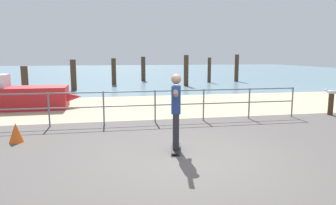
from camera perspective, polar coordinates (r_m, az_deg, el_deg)
name	(u,v)px	position (r m, az deg, el deg)	size (l,w,h in m)	color
ground_plane	(205,179)	(5.54, 6.89, -13.98)	(24.00, 10.00, 0.04)	#514C49
beach_strip	(148,106)	(13.13, -3.73, -0.59)	(24.00, 6.00, 0.04)	tan
sea_surface	(122,72)	(40.94, -8.61, 5.70)	(72.00, 50.00, 0.04)	slate
railing_fence	(130,102)	(9.59, -7.12, 0.08)	(11.19, 0.05, 1.05)	slate
sailboat	(13,97)	(13.49, -26.81, 0.97)	(4.97, 1.48, 5.16)	#B21E23
skateboard	(176,149)	(6.94, 1.48, -8.56)	(0.38, 0.82, 0.08)	black
skateboarder	(176,107)	(6.72, 1.51, -0.80)	(0.42, 1.43, 1.65)	#26262B
bollard_short	(331,105)	(12.39, 27.95, -0.39)	(0.18, 0.18, 0.76)	#422D1E
seagull	(331,92)	(12.33, 28.03, 1.72)	(0.42, 0.34, 0.18)	white
groyne_post_0	(25,80)	(18.68, -25.03, 3.78)	(0.36, 0.36, 1.54)	#422D1E
groyne_post_1	(73,75)	(19.43, -17.14, 4.86)	(0.34, 0.34, 1.87)	#422D1E
groyne_post_2	(114,72)	(22.55, -10.02, 5.66)	(0.32, 0.32, 1.91)	#422D1E
groyne_post_3	(143,69)	(25.63, -4.61, 6.23)	(0.35, 0.35, 2.00)	#422D1E
groyne_post_4	(186,71)	(21.36, 3.38, 5.91)	(0.32, 0.32, 2.14)	#422D1E
groyne_post_5	(209,70)	(24.30, 7.67, 5.97)	(0.26, 0.26, 1.95)	#422D1E
groyne_post_6	(237,68)	(25.57, 12.61, 6.24)	(0.32, 0.32, 2.18)	#422D1E
traffic_cone	(16,133)	(8.42, -26.37, -5.09)	(0.36, 0.36, 0.50)	#E55919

